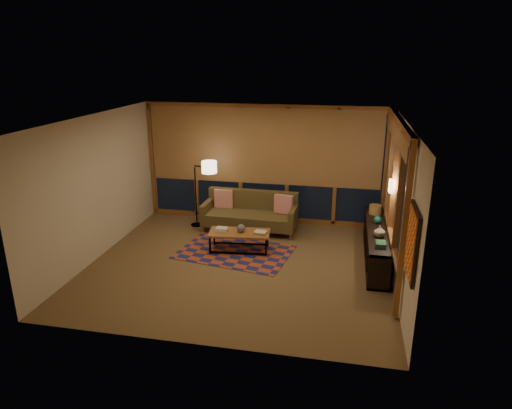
% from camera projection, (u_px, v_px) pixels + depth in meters
% --- Properties ---
extents(floor, '(5.50, 5.00, 0.01)m').
position_uv_depth(floor, '(240.00, 265.00, 8.50)').
color(floor, brown).
rests_on(floor, ground).
extents(ceiling, '(5.50, 5.00, 0.01)m').
position_uv_depth(ceiling, '(238.00, 119.00, 7.65)').
color(ceiling, white).
rests_on(ceiling, walls).
extents(walls, '(5.51, 5.01, 2.70)m').
position_uv_depth(walls, '(239.00, 196.00, 8.07)').
color(walls, beige).
rests_on(walls, floor).
extents(window_wall_back, '(5.30, 0.16, 2.60)m').
position_uv_depth(window_wall_back, '(264.00, 164.00, 10.33)').
color(window_wall_back, brown).
rests_on(window_wall_back, walls).
extents(window_wall_right, '(0.16, 3.70, 2.60)m').
position_uv_depth(window_wall_right, '(393.00, 195.00, 8.13)').
color(window_wall_right, brown).
rests_on(window_wall_right, walls).
extents(wall_art, '(0.06, 0.74, 0.94)m').
position_uv_depth(wall_art, '(412.00, 243.00, 5.81)').
color(wall_art, red).
rests_on(wall_art, walls).
extents(wall_sconce, '(0.12, 0.18, 0.22)m').
position_uv_depth(wall_sconce, '(391.00, 186.00, 7.94)').
color(wall_sconce, beige).
rests_on(wall_sconce, walls).
extents(sofa, '(2.06, 0.89, 0.83)m').
position_uv_depth(sofa, '(250.00, 213.00, 10.02)').
color(sofa, '#473C1E').
rests_on(sofa, floor).
extents(pillow_left, '(0.43, 0.17, 0.42)m').
position_uv_depth(pillow_left, '(224.00, 198.00, 10.30)').
color(pillow_left, red).
rests_on(pillow_left, sofa).
extents(pillow_right, '(0.42, 0.21, 0.41)m').
position_uv_depth(pillow_right, '(284.00, 205.00, 9.91)').
color(pillow_right, red).
rests_on(pillow_right, sofa).
extents(area_rug, '(2.36, 1.77, 0.01)m').
position_uv_depth(area_rug, '(235.00, 252.00, 9.02)').
color(area_rug, '#AB4325').
rests_on(area_rug, floor).
extents(coffee_table, '(1.25, 0.67, 0.40)m').
position_uv_depth(coffee_table, '(239.00, 241.00, 9.05)').
color(coffee_table, brown).
rests_on(coffee_table, floor).
extents(book_stack_a, '(0.26, 0.21, 0.08)m').
position_uv_depth(book_stack_a, '(222.00, 229.00, 9.02)').
color(book_stack_a, beige).
rests_on(book_stack_a, coffee_table).
extents(book_stack_b, '(0.28, 0.23, 0.05)m').
position_uv_depth(book_stack_b, '(261.00, 232.00, 8.91)').
color(book_stack_b, beige).
rests_on(book_stack_b, coffee_table).
extents(ceramic_pot, '(0.20, 0.20, 0.17)m').
position_uv_depth(ceramic_pot, '(241.00, 228.00, 8.96)').
color(ceramic_pot, black).
rests_on(ceramic_pot, coffee_table).
extents(floor_lamp, '(0.55, 0.40, 1.53)m').
position_uv_depth(floor_lamp, '(196.00, 193.00, 10.22)').
color(floor_lamp, black).
rests_on(floor_lamp, floor).
extents(bookshelf, '(0.40, 2.56, 0.64)m').
position_uv_depth(bookshelf, '(377.00, 244.00, 8.63)').
color(bookshelf, black).
rests_on(bookshelf, floor).
extents(basket, '(0.30, 0.30, 0.18)m').
position_uv_depth(basket, '(375.00, 209.00, 9.25)').
color(basket, '#A9854A').
rests_on(basket, bookshelf).
extents(teal_bowl, '(0.18, 0.18, 0.15)m').
position_uv_depth(teal_bowl, '(378.00, 220.00, 8.74)').
color(teal_bowl, '#17695B').
rests_on(teal_bowl, bookshelf).
extents(vase, '(0.22, 0.22, 0.21)m').
position_uv_depth(vase, '(380.00, 231.00, 8.10)').
color(vase, tan).
rests_on(vase, bookshelf).
extents(shelf_book_stack, '(0.18, 0.25, 0.07)m').
position_uv_depth(shelf_book_stack, '(381.00, 244.00, 7.72)').
color(shelf_book_stack, beige).
rests_on(shelf_book_stack, bookshelf).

